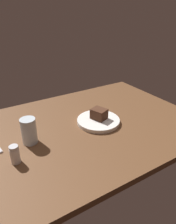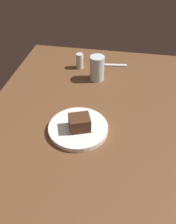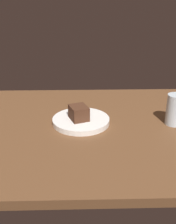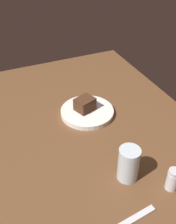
% 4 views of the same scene
% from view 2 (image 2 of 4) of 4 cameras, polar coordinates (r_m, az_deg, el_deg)
% --- Properties ---
extents(dining_table, '(1.20, 0.84, 0.03)m').
position_cam_2_polar(dining_table, '(0.98, -0.44, -2.04)').
color(dining_table, brown).
rests_on(dining_table, ground).
extents(dessert_plate, '(0.22, 0.22, 0.02)m').
position_cam_2_polar(dessert_plate, '(0.92, -2.30, -3.83)').
color(dessert_plate, white).
rests_on(dessert_plate, dining_table).
extents(chocolate_cake_slice, '(0.09, 0.09, 0.05)m').
position_cam_2_polar(chocolate_cake_slice, '(0.88, -2.01, -2.54)').
color(chocolate_cake_slice, '#472819').
rests_on(chocolate_cake_slice, dessert_plate).
extents(salt_shaker, '(0.04, 0.04, 0.08)m').
position_cam_2_polar(salt_shaker, '(1.27, -1.96, 11.85)').
color(salt_shaker, silver).
rests_on(salt_shaker, dining_table).
extents(water_glass, '(0.07, 0.07, 0.12)m').
position_cam_2_polar(water_glass, '(1.17, 2.21, 10.19)').
color(water_glass, silver).
rests_on(water_glass, dining_table).
extents(dessert_spoon, '(0.04, 0.15, 0.01)m').
position_cam_2_polar(dessert_spoon, '(1.31, 5.77, 10.87)').
color(dessert_spoon, silver).
rests_on(dessert_spoon, dining_table).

